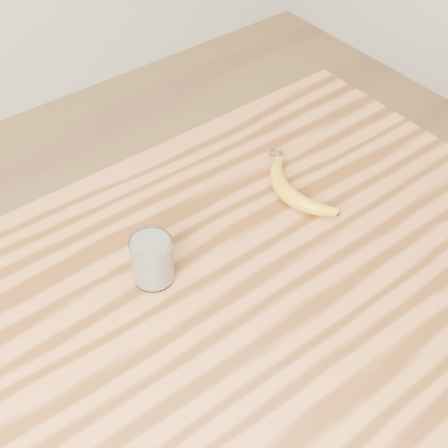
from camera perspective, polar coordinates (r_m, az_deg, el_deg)
room at (r=0.73m, az=0.96°, el=16.31°), size 4.04×4.04×2.70m
table at (r=1.13m, az=0.60°, el=-10.40°), size 1.20×0.80×0.90m
smoothie_glass at (r=1.02m, az=-6.58°, el=-3.25°), size 0.07×0.07×0.09m
banana at (r=1.17m, az=5.72°, el=2.82°), size 0.12×0.27×0.03m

